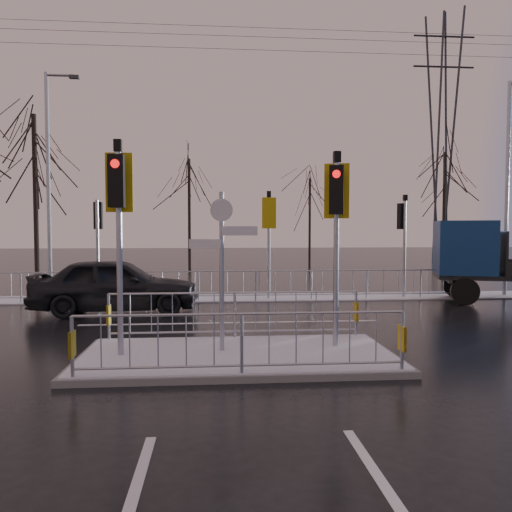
{
  "coord_description": "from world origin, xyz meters",
  "views": [
    {
      "loc": [
        -0.43,
        -9.43,
        2.49
      ],
      "look_at": [
        0.65,
        3.67,
        1.8
      ],
      "focal_mm": 35.0,
      "sensor_mm": 36.0,
      "label": 1
    }
  ],
  "objects": [
    {
      "name": "traffic_island",
      "position": [
        -0.01,
        0.01,
        0.39
      ],
      "size": [
        6.0,
        3.04,
        4.15
      ],
      "color": "slate",
      "rests_on": "ground"
    },
    {
      "name": "snow_verge",
      "position": [
        0.0,
        8.6,
        0.02
      ],
      "size": [
        30.0,
        2.0,
        0.04
      ],
      "primitive_type": "cube",
      "color": "white",
      "rests_on": "ground"
    },
    {
      "name": "far_kerb_fixtures",
      "position": [
        0.29,
        8.09,
        1.02
      ],
      "size": [
        18.0,
        0.65,
        3.83
      ],
      "color": "#9BA2A9",
      "rests_on": "ground"
    },
    {
      "name": "car_far_lane",
      "position": [
        -3.4,
        5.79,
        0.84
      ],
      "size": [
        5.02,
        2.3,
        1.67
      ],
      "primitive_type": "imported",
      "rotation": [
        0.0,
        0.0,
        1.64
      ],
      "color": "black",
      "rests_on": "ground"
    },
    {
      "name": "tree_far_b",
      "position": [
        6.0,
        24.0,
        4.18
      ],
      "size": [
        3.25,
        3.25,
        6.14
      ],
      "color": "black",
      "rests_on": "ground"
    },
    {
      "name": "flatbed_truck",
      "position": [
        9.04,
        6.98,
        1.49
      ],
      "size": [
        6.42,
        3.98,
        2.8
      ],
      "color": "black",
      "rests_on": "ground"
    },
    {
      "name": "lane_markings",
      "position": [
        0.0,
        -0.33,
        0.0
      ],
      "size": [
        8.0,
        11.38,
        0.01
      ],
      "color": "silver",
      "rests_on": "ground"
    },
    {
      "name": "tree_far_c",
      "position": [
        14.0,
        21.0,
        5.15
      ],
      "size": [
        4.0,
        4.0,
        7.55
      ],
      "color": "black",
      "rests_on": "ground"
    },
    {
      "name": "tree_near_b",
      "position": [
        -8.0,
        12.5,
        5.15
      ],
      "size": [
        4.0,
        4.0,
        7.55
      ],
      "color": "black",
      "rests_on": "ground"
    },
    {
      "name": "pylon_wires",
      "position": [
        16.88,
        30.0,
        11.03
      ],
      "size": [
        70.0,
        2.38,
        19.97
      ],
      "color": "#2D3033",
      "rests_on": "ground"
    },
    {
      "name": "ground",
      "position": [
        0.0,
        0.0,
        0.0
      ],
      "size": [
        120.0,
        120.0,
        0.0
      ],
      "primitive_type": "plane",
      "color": "black",
      "rests_on": "ground"
    },
    {
      "name": "street_lamp_left",
      "position": [
        -6.43,
        9.5,
        4.49
      ],
      "size": [
        1.25,
        0.18,
        8.2
      ],
      "color": "#9BA2A9",
      "rests_on": "ground"
    },
    {
      "name": "tree_far_a",
      "position": [
        -2.0,
        22.0,
        4.82
      ],
      "size": [
        3.75,
        3.75,
        7.08
      ],
      "color": "black",
      "rests_on": "ground"
    },
    {
      "name": "street_lamp_right",
      "position": [
        10.57,
        8.5,
        4.39
      ],
      "size": [
        1.25,
        0.18,
        8.0
      ],
      "color": "#9BA2A9",
      "rests_on": "ground"
    }
  ]
}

